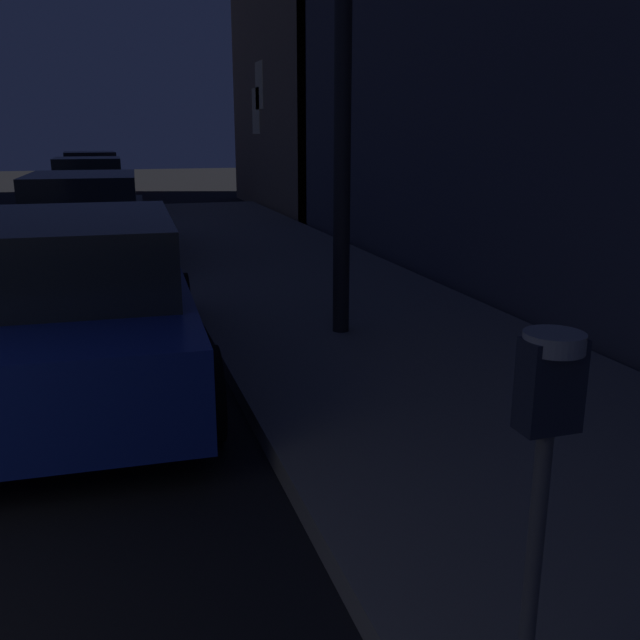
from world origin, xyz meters
The scene contains 5 objects.
parking_meter centered at (4.39, 0.25, 1.14)m, with size 0.19×0.19×1.31m.
car_blue centered at (2.85, 4.23, 0.71)m, with size 2.09×4.23×1.43m.
car_black centered at (2.85, 10.02, 0.71)m, with size 2.19×4.57×1.43m.
car_green centered at (2.85, 17.07, 0.70)m, with size 2.09×4.13×1.43m.
car_red centered at (2.85, 22.87, 0.70)m, with size 2.12×4.18×1.43m.
Camera 1 is at (3.10, -1.46, 2.04)m, focal length 38.89 mm.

